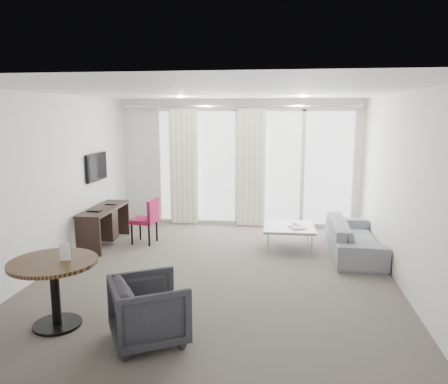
# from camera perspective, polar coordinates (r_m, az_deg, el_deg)

# --- Properties ---
(floor) EXTENTS (5.00, 6.00, 0.00)m
(floor) POSITION_cam_1_polar(r_m,az_deg,el_deg) (6.52, -0.73, -10.49)
(floor) COLOR #575049
(floor) RESTS_ON ground
(ceiling) EXTENTS (5.00, 6.00, 0.00)m
(ceiling) POSITION_cam_1_polar(r_m,az_deg,el_deg) (6.11, -0.79, 12.96)
(ceiling) COLOR white
(ceiling) RESTS_ON ground
(wall_left) EXTENTS (0.00, 6.00, 2.60)m
(wall_left) POSITION_cam_1_polar(r_m,az_deg,el_deg) (7.00, -21.43, 1.24)
(wall_left) COLOR silver
(wall_left) RESTS_ON ground
(wall_right) EXTENTS (0.00, 6.00, 2.60)m
(wall_right) POSITION_cam_1_polar(r_m,az_deg,el_deg) (6.32, 22.27, 0.27)
(wall_right) COLOR silver
(wall_right) RESTS_ON ground
(wall_front) EXTENTS (5.00, 0.00, 2.60)m
(wall_front) POSITION_cam_1_polar(r_m,az_deg,el_deg) (3.32, -8.54, -7.59)
(wall_front) COLOR silver
(wall_front) RESTS_ON ground
(window_panel) EXTENTS (4.00, 0.02, 2.38)m
(window_panel) POSITION_cam_1_polar(r_m,az_deg,el_deg) (9.11, 3.92, 3.23)
(window_panel) COLOR white
(window_panel) RESTS_ON ground
(window_frame) EXTENTS (4.10, 0.06, 2.44)m
(window_frame) POSITION_cam_1_polar(r_m,az_deg,el_deg) (9.09, 3.91, 3.21)
(window_frame) COLOR white
(window_frame) RESTS_ON ground
(curtain_left) EXTENTS (0.60, 0.20, 2.38)m
(curtain_left) POSITION_cam_1_polar(r_m,az_deg,el_deg) (9.16, -5.26, 3.25)
(curtain_left) COLOR white
(curtain_left) RESTS_ON ground
(curtain_right) EXTENTS (0.60, 0.20, 2.38)m
(curtain_right) POSITION_cam_1_polar(r_m,az_deg,el_deg) (8.95, 3.53, 3.10)
(curtain_right) COLOR white
(curtain_right) RESTS_ON ground
(curtain_track) EXTENTS (4.80, 0.04, 0.04)m
(curtain_track) POSITION_cam_1_polar(r_m,az_deg,el_deg) (8.90, 1.98, 11.15)
(curtain_track) COLOR #B2B2B7
(curtain_track) RESTS_ON ceiling
(downlight_a) EXTENTS (0.12, 0.12, 0.02)m
(downlight_a) POSITION_cam_1_polar(r_m,az_deg,el_deg) (7.85, -5.65, 12.24)
(downlight_a) COLOR #FFE0B2
(downlight_a) RESTS_ON ceiling
(downlight_b) EXTENTS (0.12, 0.12, 0.02)m
(downlight_b) POSITION_cam_1_polar(r_m,az_deg,el_deg) (7.64, 10.21, 12.19)
(downlight_b) COLOR #FFE0B2
(downlight_b) RESTS_ON ceiling
(desk) EXTENTS (0.44, 1.42, 0.67)m
(desk) POSITION_cam_1_polar(r_m,az_deg,el_deg) (8.08, -15.35, -4.30)
(desk) COLOR black
(desk) RESTS_ON floor
(tv) EXTENTS (0.05, 0.80, 0.50)m
(tv) POSITION_cam_1_polar(r_m,az_deg,el_deg) (8.26, -16.31, 3.16)
(tv) COLOR black
(tv) RESTS_ON wall_left
(desk_chair) EXTENTS (0.49, 0.47, 0.81)m
(desk_chair) POSITION_cam_1_polar(r_m,az_deg,el_deg) (7.98, -10.39, -3.74)
(desk_chair) COLOR maroon
(desk_chair) RESTS_ON floor
(round_table) EXTENTS (1.15, 1.15, 0.75)m
(round_table) POSITION_cam_1_polar(r_m,az_deg,el_deg) (5.22, -21.17, -12.25)
(round_table) COLOR #372613
(round_table) RESTS_ON floor
(menu_card) EXTENTS (0.11, 0.05, 0.19)m
(menu_card) POSITION_cam_1_polar(r_m,az_deg,el_deg) (5.06, -19.99, -8.72)
(menu_card) COLOR white
(menu_card) RESTS_ON round_table
(tub_armchair) EXTENTS (0.99, 0.99, 0.67)m
(tub_armchair) POSITION_cam_1_polar(r_m,az_deg,el_deg) (4.66, -9.78, -14.99)
(tub_armchair) COLOR #28282E
(tub_armchair) RESTS_ON floor
(coffee_table) EXTENTS (0.90, 0.90, 0.39)m
(coffee_table) POSITION_cam_1_polar(r_m,az_deg,el_deg) (7.69, 8.45, -5.83)
(coffee_table) COLOR gray
(coffee_table) RESTS_ON floor
(remote) EXTENTS (0.10, 0.16, 0.02)m
(remote) POSITION_cam_1_polar(r_m,az_deg,el_deg) (7.73, 9.38, -4.51)
(remote) COLOR black
(remote) RESTS_ON coffee_table
(magazine) EXTENTS (0.31, 0.34, 0.02)m
(magazine) POSITION_cam_1_polar(r_m,az_deg,el_deg) (7.55, 9.47, -4.86)
(magazine) COLOR gray
(magazine) RESTS_ON coffee_table
(sofa) EXTENTS (0.76, 1.94, 0.57)m
(sofa) POSITION_cam_1_polar(r_m,az_deg,el_deg) (7.59, 16.62, -5.68)
(sofa) COLOR slate
(sofa) RESTS_ON floor
(terrace_slab) EXTENTS (5.60, 3.00, 0.12)m
(terrace_slab) POSITION_cam_1_polar(r_m,az_deg,el_deg) (10.81, 4.39, -2.44)
(terrace_slab) COLOR #4D4D50
(terrace_slab) RESTS_ON ground
(rattan_chair_a) EXTENTS (0.70, 0.70, 0.91)m
(rattan_chair_a) POSITION_cam_1_polar(r_m,az_deg,el_deg) (10.79, 6.55, 0.28)
(rattan_chair_a) COLOR brown
(rattan_chair_a) RESTS_ON terrace_slab
(rattan_chair_b) EXTENTS (0.66, 0.66, 0.85)m
(rattan_chair_b) POSITION_cam_1_polar(r_m,az_deg,el_deg) (11.22, 14.51, 0.27)
(rattan_chair_b) COLOR brown
(rattan_chair_b) RESTS_ON terrace_slab
(rattan_table) EXTENTS (0.55, 0.55, 0.47)m
(rattan_table) POSITION_cam_1_polar(r_m,az_deg,el_deg) (10.85, 11.65, -0.99)
(rattan_table) COLOR brown
(rattan_table) RESTS_ON terrace_slab
(balustrade) EXTENTS (5.50, 0.06, 1.05)m
(balustrade) POSITION_cam_1_polar(r_m,az_deg,el_deg) (12.13, 4.85, 1.64)
(balustrade) COLOR #B2B2B7
(balustrade) RESTS_ON terrace_slab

